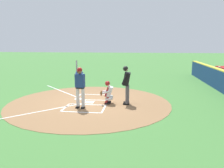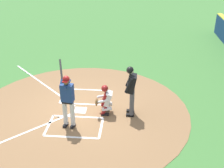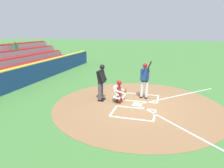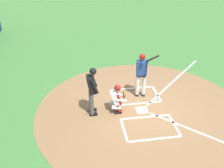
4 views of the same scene
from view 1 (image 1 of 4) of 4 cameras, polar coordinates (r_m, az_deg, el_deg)
The scene contains 7 objects.
ground_plane at distance 11.11m, azimuth -5.84°, elevation -4.77°, with size 120.00×120.00×0.00m, color #427A38.
dirt_circle at distance 11.11m, azimuth -5.84°, elevation -4.74°, with size 8.00×8.00×0.01m, color olive.
home_plate_and_chalk at distance 11.34m, azimuth -10.19°, elevation -4.50°, with size 7.93×4.91×0.01m.
batter at distance 9.96m, azimuth -8.33°, elevation -0.13°, with size 1.00×0.62×2.13m.
catcher at distance 10.69m, azimuth -1.08°, elevation -2.07°, with size 0.60×0.60×1.13m.
plate_umpire at distance 10.52m, azimuth 3.81°, elevation 0.40°, with size 0.58×0.41×1.86m.
baseball at distance 10.79m, azimuth -10.13°, elevation -5.14°, with size 0.07×0.07×0.07m, color white.
Camera 1 is at (-10.43, -2.49, 2.92)m, focal length 35.22 mm.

